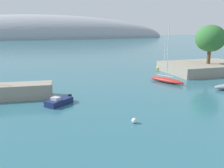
% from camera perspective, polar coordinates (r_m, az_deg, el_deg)
% --- Properties ---
extents(shore_outcrop, '(18.01, 13.04, 2.16)m').
position_cam_1_polar(shore_outcrop, '(60.68, 20.88, 3.65)').
color(shore_outcrop, gray).
rests_on(shore_outcrop, ground).
extents(tree_clump_shore, '(6.57, 6.57, 8.63)m').
position_cam_1_polar(tree_clump_shore, '(59.02, 22.13, 9.89)').
color(tree_clump_shore, brown).
rests_on(tree_clump_shore, shore_outcrop).
extents(distant_ridge, '(255.22, 60.31, 43.79)m').
position_cam_1_polar(distant_ridge, '(242.67, -16.98, 10.19)').
color(distant_ridge, '#999EA8').
rests_on(distant_ridge, ground).
extents(sailboat_red_near_shore, '(4.64, 7.44, 10.61)m').
position_cam_1_polar(sailboat_red_near_shore, '(46.98, 12.69, 0.97)').
color(sailboat_red_near_shore, red).
rests_on(sailboat_red_near_shore, water).
extents(sailboat_yellow_outer_mooring, '(5.95, 3.64, 8.82)m').
position_cam_1_polar(sailboat_yellow_outer_mooring, '(62.36, 12.18, 4.02)').
color(sailboat_yellow_outer_mooring, yellow).
rests_on(sailboat_yellow_outer_mooring, water).
extents(motorboat_navy_foreground, '(4.02, 3.76, 1.20)m').
position_cam_1_polar(motorboat_navy_foreground, '(33.58, -12.35, -4.05)').
color(motorboat_navy_foreground, navy).
rests_on(motorboat_navy_foreground, water).
extents(mooring_buoy_white, '(0.60, 0.60, 0.60)m').
position_cam_1_polar(mooring_buoy_white, '(26.80, 5.25, -8.58)').
color(mooring_buoy_white, silver).
rests_on(mooring_buoy_white, water).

